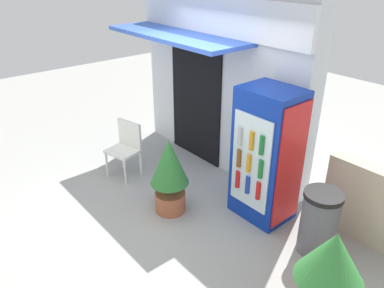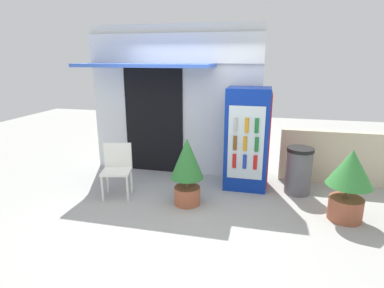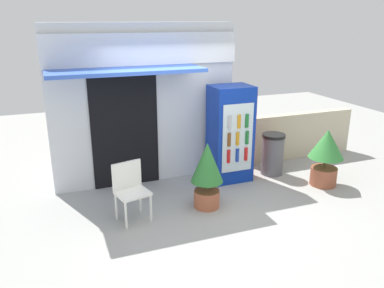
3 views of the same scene
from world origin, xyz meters
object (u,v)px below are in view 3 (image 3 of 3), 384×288
drink_cooler (231,134)px  potted_plant_curbside (326,153)px  plastic_chair (130,187)px  potted_plant_near_shop (207,171)px  trash_bin (273,154)px

drink_cooler → potted_plant_curbside: (1.48, -0.87, -0.27)m
plastic_chair → potted_plant_near_shop: 1.22m
potted_plant_curbside → plastic_chair: bearing=179.7°
drink_cooler → trash_bin: bearing=-4.4°
plastic_chair → trash_bin: size_ratio=1.10×
potted_plant_near_shop → plastic_chair: bearing=176.9°
plastic_chair → potted_plant_near_shop: potted_plant_near_shop is taller
drink_cooler → plastic_chair: size_ratio=2.01×
potted_plant_curbside → trash_bin: potted_plant_curbside is taller
potted_plant_curbside → trash_bin: size_ratio=1.30×
potted_plant_near_shop → trash_bin: bearing=25.9°
plastic_chair → potted_plant_near_shop: size_ratio=0.82×
plastic_chair → trash_bin: 3.05m
plastic_chair → potted_plant_curbside: (3.54, -0.02, 0.10)m
drink_cooler → plastic_chair: drink_cooler is taller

